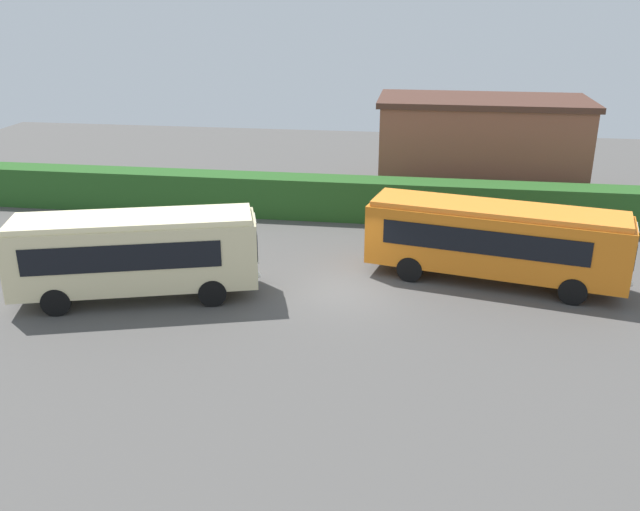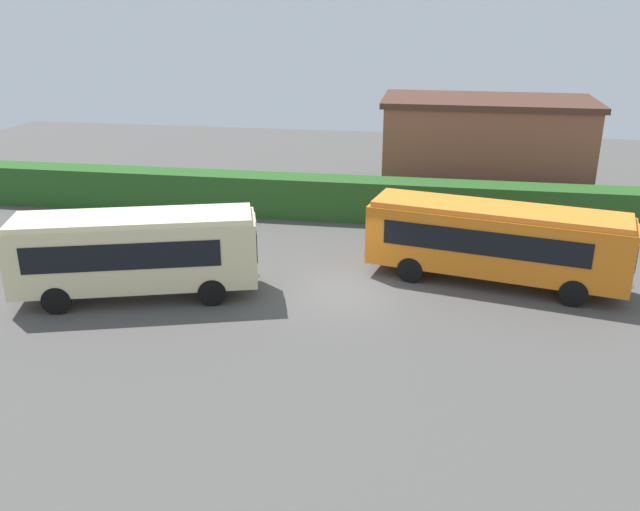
{
  "view_description": "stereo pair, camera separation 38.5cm",
  "coord_description": "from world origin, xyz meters",
  "px_view_note": "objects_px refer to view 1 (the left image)",
  "views": [
    {
      "loc": [
        2.59,
        -23.04,
        10.34
      ],
      "look_at": [
        -0.91,
        0.09,
        1.37
      ],
      "focal_mm": 38.16,
      "sensor_mm": 36.0,
      "label": 1
    },
    {
      "loc": [
        2.97,
        -22.98,
        10.34
      ],
      "look_at": [
        -0.91,
        0.09,
        1.37
      ],
      "focal_mm": 38.16,
      "sensor_mm": 36.0,
      "label": 2
    }
  ],
  "objects_px": {
    "person_left": "(161,245)",
    "traffic_cone": "(39,242)",
    "person_right": "(538,242)",
    "bus_cream": "(135,252)",
    "bus_orange": "(495,239)",
    "person_center": "(463,238)"
  },
  "relations": [
    {
      "from": "bus_orange",
      "to": "bus_cream",
      "type": "bearing_deg",
      "value": -152.84
    },
    {
      "from": "bus_cream",
      "to": "person_left",
      "type": "distance_m",
      "value": 2.92
    },
    {
      "from": "bus_cream",
      "to": "person_left",
      "type": "xyz_separation_m",
      "value": [
        -0.17,
        2.82,
        -0.76
      ]
    },
    {
      "from": "bus_cream",
      "to": "person_center",
      "type": "height_order",
      "value": "bus_cream"
    },
    {
      "from": "person_center",
      "to": "traffic_cone",
      "type": "xyz_separation_m",
      "value": [
        -18.21,
        -1.45,
        -0.63
      ]
    },
    {
      "from": "traffic_cone",
      "to": "person_left",
      "type": "bearing_deg",
      "value": -13.43
    },
    {
      "from": "person_left",
      "to": "person_center",
      "type": "height_order",
      "value": "person_left"
    },
    {
      "from": "bus_cream",
      "to": "person_left",
      "type": "bearing_deg",
      "value": 76.46
    },
    {
      "from": "bus_cream",
      "to": "bus_orange",
      "type": "bearing_deg",
      "value": -1.85
    },
    {
      "from": "person_right",
      "to": "traffic_cone",
      "type": "xyz_separation_m",
      "value": [
        -21.2,
        -1.27,
        -0.69
      ]
    },
    {
      "from": "bus_orange",
      "to": "person_right",
      "type": "xyz_separation_m",
      "value": [
        1.97,
        2.13,
        -0.77
      ]
    },
    {
      "from": "person_center",
      "to": "traffic_cone",
      "type": "bearing_deg",
      "value": 45.59
    },
    {
      "from": "person_center",
      "to": "person_right",
      "type": "xyz_separation_m",
      "value": [
        2.99,
        -0.18,
        0.06
      ]
    },
    {
      "from": "bus_cream",
      "to": "person_left",
      "type": "height_order",
      "value": "bus_cream"
    },
    {
      "from": "bus_cream",
      "to": "person_right",
      "type": "xyz_separation_m",
      "value": [
        14.8,
        5.58,
        -0.81
      ]
    },
    {
      "from": "person_right",
      "to": "bus_cream",
      "type": "bearing_deg",
      "value": -155.62
    },
    {
      "from": "person_left",
      "to": "traffic_cone",
      "type": "relative_size",
      "value": 3.22
    },
    {
      "from": "person_right",
      "to": "person_left",
      "type": "bearing_deg",
      "value": -165.82
    },
    {
      "from": "person_left",
      "to": "person_right",
      "type": "distance_m",
      "value": 15.22
    },
    {
      "from": "person_left",
      "to": "person_center",
      "type": "distance_m",
      "value": 12.33
    },
    {
      "from": "bus_cream",
      "to": "person_center",
      "type": "bearing_deg",
      "value": 9.1
    },
    {
      "from": "person_center",
      "to": "traffic_cone",
      "type": "relative_size",
      "value": 2.93
    }
  ]
}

